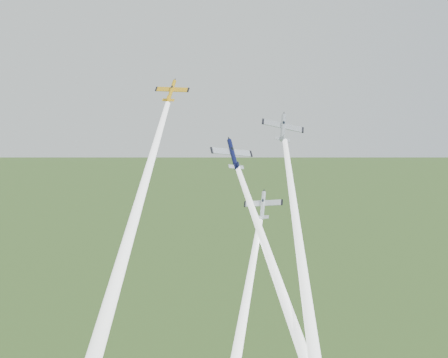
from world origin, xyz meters
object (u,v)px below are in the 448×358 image
(plane_navy, at_px, (233,154))
(plane_yellow, at_px, (171,91))
(plane_silver_right, at_px, (283,127))
(plane_silver_low, at_px, (263,205))

(plane_navy, bearing_deg, plane_yellow, 133.82)
(plane_yellow, bearing_deg, plane_navy, -9.10)
(plane_navy, bearing_deg, plane_silver_right, -5.71)
(plane_yellow, bearing_deg, plane_silver_right, 8.74)
(plane_yellow, distance_m, plane_navy, 17.51)
(plane_silver_right, relative_size, plane_silver_low, 1.17)
(plane_yellow, distance_m, plane_silver_low, 29.10)
(plane_navy, distance_m, plane_silver_low, 12.05)
(plane_navy, relative_size, plane_silver_low, 1.21)
(plane_navy, relative_size, plane_silver_right, 1.03)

